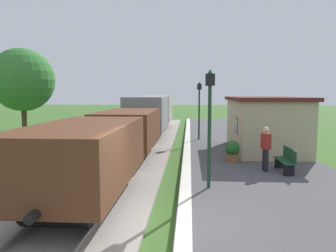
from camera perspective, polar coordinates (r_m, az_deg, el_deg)
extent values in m
plane|color=#3D6628|center=(7.71, -0.22, -18.75)|extent=(160.00, 160.00, 0.00)
cube|color=#4C4C4F|center=(8.11, 24.09, -17.05)|extent=(6.00, 60.00, 0.25)
cube|color=silver|center=(7.60, 2.93, -17.07)|extent=(0.36, 60.00, 0.01)
cube|color=#9E9389|center=(8.20, -17.99, -17.04)|extent=(3.80, 60.00, 0.12)
cube|color=slate|center=(7.93, -12.97, -16.71)|extent=(0.07, 60.00, 0.14)
cube|color=slate|center=(8.44, -22.74, -15.60)|extent=(0.07, 60.00, 0.14)
cube|color=brown|center=(9.06, -14.92, -4.70)|extent=(2.50, 5.60, 1.60)
cube|color=black|center=(9.20, -14.81, -8.69)|extent=(2.10, 5.15, 0.50)
cylinder|color=black|center=(10.92, -11.75, -7.65)|extent=(1.56, 0.84, 0.84)
cylinder|color=black|center=(7.68, -19.15, -13.74)|extent=(1.56, 0.84, 0.84)
cylinder|color=black|center=(11.96, -10.29, -5.21)|extent=(0.20, 0.30, 0.20)
cylinder|color=black|center=(6.61, -23.28, -14.85)|extent=(0.20, 0.30, 0.20)
cube|color=brown|center=(15.39, -7.02, -0.24)|extent=(2.50, 5.60, 1.60)
cube|color=black|center=(15.48, -6.99, -2.63)|extent=(2.10, 5.15, 0.50)
cylinder|color=black|center=(17.26, -5.86, -2.57)|extent=(1.56, 0.84, 0.84)
cylinder|color=black|center=(13.79, -8.38, -4.76)|extent=(1.56, 0.84, 0.84)
cylinder|color=black|center=(18.36, -5.26, -1.27)|extent=(0.20, 0.30, 0.20)
cylinder|color=black|center=(12.63, -9.51, -4.60)|extent=(0.20, 0.30, 0.20)
cube|color=gray|center=(21.86, -3.77, 2.40)|extent=(2.50, 5.60, 2.20)
cube|color=black|center=(21.94, -3.76, -0.08)|extent=(2.10, 5.15, 0.50)
cylinder|color=black|center=(23.74, -3.18, -0.23)|extent=(1.56, 0.84, 0.84)
cylinder|color=black|center=(20.21, -4.42, -1.31)|extent=(1.56, 0.84, 0.84)
cylinder|color=black|center=(24.86, -2.86, 0.63)|extent=(0.20, 0.30, 0.20)
cylinder|color=black|center=(19.04, -4.93, -1.00)|extent=(0.20, 0.30, 0.20)
cube|color=gray|center=(28.41, -2.01, 3.22)|extent=(2.50, 5.60, 2.20)
cube|color=black|center=(28.47, -2.00, 1.31)|extent=(2.10, 5.15, 0.50)
cylinder|color=black|center=(30.27, -1.65, 1.11)|extent=(1.56, 0.84, 0.84)
cylinder|color=black|center=(26.72, -2.39, 0.47)|extent=(1.56, 0.84, 0.84)
cylinder|color=black|center=(31.40, -1.45, 1.74)|extent=(0.20, 0.30, 0.20)
cylinder|color=black|center=(25.55, -2.67, 0.78)|extent=(0.20, 0.30, 0.20)
cube|color=tan|center=(17.14, 16.99, 0.07)|extent=(3.20, 5.50, 2.60)
cube|color=#51231E|center=(17.06, 17.14, 4.72)|extent=(3.50, 5.80, 0.18)
cube|color=black|center=(15.75, 12.20, 0.18)|extent=(0.03, 0.90, 0.80)
cube|color=#1E4C2D|center=(12.80, 20.21, -5.84)|extent=(0.42, 1.50, 0.04)
cube|color=#1E4C2D|center=(12.81, 21.07, -4.75)|extent=(0.04, 1.50, 0.45)
cube|color=black|center=(12.29, 20.96, -7.45)|extent=(0.38, 0.06, 0.42)
cube|color=black|center=(13.41, 19.46, -6.29)|extent=(0.38, 0.06, 0.42)
cube|color=#1E4C2D|center=(21.75, 13.36, -0.92)|extent=(0.42, 1.50, 0.04)
cube|color=#1E4C2D|center=(21.76, 13.87, -0.28)|extent=(0.04, 1.50, 0.45)
cube|color=black|center=(21.19, 13.61, -1.73)|extent=(0.38, 0.06, 0.42)
cube|color=black|center=(22.37, 13.09, -1.32)|extent=(0.38, 0.06, 0.42)
cylinder|color=black|center=(12.65, 17.31, -5.93)|extent=(0.15, 0.15, 0.86)
cylinder|color=black|center=(12.79, 16.95, -5.80)|extent=(0.15, 0.15, 0.86)
cube|color=maroon|center=(12.59, 17.23, -2.61)|extent=(0.34, 0.43, 0.60)
sphere|color=beige|center=(12.54, 17.29, -0.62)|extent=(0.22, 0.22, 0.22)
cylinder|color=brown|center=(14.16, 11.50, -5.60)|extent=(0.56, 0.56, 0.34)
sphere|color=#235B23|center=(14.08, 11.54, -3.90)|extent=(0.64, 0.64, 0.64)
cylinder|color=#193823|center=(9.93, 7.45, -2.06)|extent=(0.11, 0.11, 3.20)
cube|color=black|center=(9.85, 7.59, 8.26)|extent=(0.28, 0.28, 0.36)
sphere|color=#F2E5BF|center=(9.85, 7.59, 8.26)|extent=(0.20, 0.20, 0.20)
cone|color=#193823|center=(9.86, 7.61, 9.65)|extent=(0.20, 0.20, 0.16)
cylinder|color=#193823|center=(20.38, 5.62, 2.04)|extent=(0.11, 0.11, 3.20)
cube|color=black|center=(20.34, 5.67, 7.05)|extent=(0.28, 0.28, 0.36)
sphere|color=#F2E5BF|center=(20.34, 5.67, 7.05)|extent=(0.20, 0.20, 0.20)
cone|color=#193823|center=(20.34, 5.68, 7.73)|extent=(0.20, 0.20, 0.16)
cylinder|color=#4C3823|center=(19.22, -24.41, -0.25)|extent=(0.28, 0.28, 2.66)
sphere|color=#387A33|center=(19.14, -24.74, 7.56)|extent=(3.42, 3.42, 3.42)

